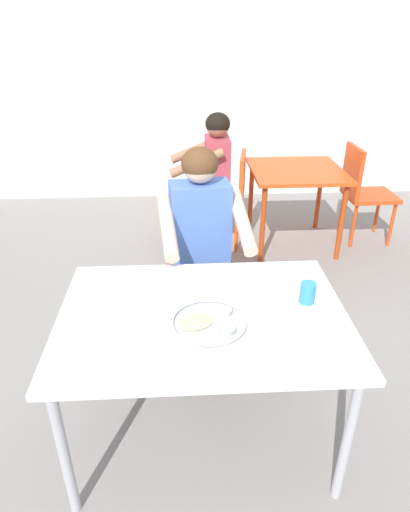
{
  "coord_description": "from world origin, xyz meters",
  "views": [
    {
      "loc": [
        -0.07,
        -1.57,
        1.87
      ],
      "look_at": [
        0.04,
        0.25,
        0.89
      ],
      "focal_mm": 30.85,
      "sensor_mm": 36.0,
      "label": 1
    }
  ],
  "objects": [
    {
      "name": "ground_plane",
      "position": [
        0.0,
        0.0,
        -0.03
      ],
      "size": [
        12.0,
        12.0,
        0.05
      ],
      "primitive_type": "cube",
      "color": "gray"
    },
    {
      "name": "back_wall",
      "position": [
        0.0,
        3.49,
        1.7
      ],
      "size": [
        12.0,
        0.12,
        3.4
      ],
      "primitive_type": "cube",
      "color": "white",
      "rests_on": "ground"
    },
    {
      "name": "table_foreground",
      "position": [
        0.01,
        0.0,
        0.67
      ],
      "size": [
        1.26,
        0.89,
        0.74
      ],
      "color": "silver",
      "rests_on": "ground"
    },
    {
      "name": "thali_tray",
      "position": [
        0.04,
        -0.08,
        0.75
      ],
      "size": [
        0.32,
        0.32,
        0.03
      ],
      "color": "#B7BABF",
      "rests_on": "table_foreground"
    },
    {
      "name": "drinking_cup",
      "position": [
        0.49,
        0.07,
        0.79
      ],
      "size": [
        0.07,
        0.07,
        0.1
      ],
      "color": "#338CBF",
      "rests_on": "table_foreground"
    },
    {
      "name": "chair_foreground",
      "position": [
        0.03,
        0.92,
        0.52
      ],
      "size": [
        0.44,
        0.48,
        0.91
      ],
      "color": "red",
      "rests_on": "ground"
    },
    {
      "name": "diner_foreground",
      "position": [
        0.05,
        0.7,
        0.75
      ],
      "size": [
        0.53,
        0.58,
        1.26
      ],
      "color": "#3A3A3A",
      "rests_on": "ground"
    },
    {
      "name": "table_background_red",
      "position": [
        0.95,
        2.11,
        0.62
      ],
      "size": [
        0.79,
        0.79,
        0.72
      ],
      "color": "#E04C19",
      "rests_on": "ground"
    },
    {
      "name": "chair_red_left",
      "position": [
        0.36,
        2.15,
        0.5
      ],
      "size": [
        0.48,
        0.5,
        0.85
      ],
      "color": "#D44F1A",
      "rests_on": "ground"
    },
    {
      "name": "chair_red_right",
      "position": [
        1.58,
        2.15,
        0.51
      ],
      "size": [
        0.45,
        0.4,
        0.89
      ],
      "color": "#CC4618",
      "rests_on": "ground"
    },
    {
      "name": "patron_background",
      "position": [
        0.15,
        2.11,
        0.72
      ],
      "size": [
        0.55,
        0.49,
        1.2
      ],
      "color": "#393939",
      "rests_on": "ground"
    }
  ]
}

